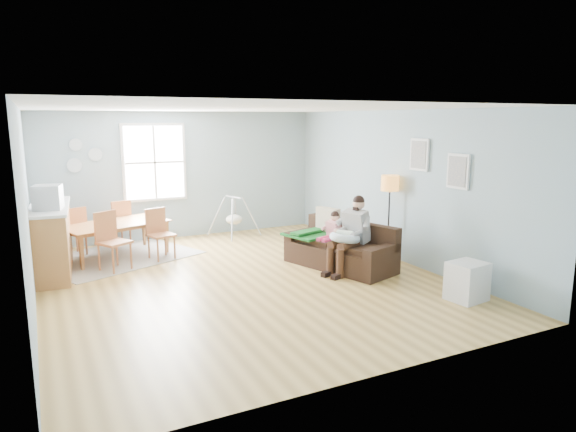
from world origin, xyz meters
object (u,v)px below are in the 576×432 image
toddler (331,229)px  counter (52,239)px  chair_nw (74,229)px  baby_swing (234,219)px  floor_lamp (390,190)px  dining_table (117,240)px  chair_se (159,230)px  chair_sw (110,237)px  monitor (47,197)px  father (351,232)px  sofa (342,251)px  chair_ne (119,220)px  storage_cube (467,281)px

toddler → counter: 4.71m
toddler → chair_nw: 4.79m
counter → baby_swing: (3.68, 1.21, -0.18)m
floor_lamp → chair_nw: 5.86m
dining_table → chair_se: (0.70, -0.42, 0.20)m
chair_sw → baby_swing: chair_sw is taller
toddler → dining_table: bearing=145.6°
chair_nw → monitor: 1.62m
father → counter: (-4.48, 2.17, -0.10)m
father → floor_lamp: (1.02, 0.30, 0.61)m
sofa → counter: size_ratio=1.01×
chair_nw → counter: 1.04m
floor_lamp → counter: (-5.50, 1.87, -0.71)m
sofa → baby_swing: size_ratio=1.91×
chair_nw → chair_ne: (0.87, 0.36, 0.01)m
chair_ne → counter: bearing=-134.3°
dining_table → counter: counter is taller
storage_cube → chair_sw: bearing=138.3°
floor_lamp → counter: size_ratio=0.75×
chair_sw → chair_nw: bearing=112.1°
chair_nw → counter: (-0.41, -0.95, 0.05)m
dining_table → counter: size_ratio=0.88×
chair_nw → baby_swing: (3.26, 0.26, -0.14)m
chair_ne → baby_swing: bearing=-2.5°
sofa → chair_nw: (-4.10, 2.82, 0.26)m
dining_table → chair_sw: chair_sw is taller
chair_se → sofa: bearing=-36.2°
father → floor_lamp: bearing=16.6°
toddler → chair_nw: toddler is taller
chair_se → counter: (-1.80, -0.11, 0.05)m
dining_table → baby_swing: baby_swing is taller
monitor → chair_ne: bearing=52.6°
dining_table → baby_swing: 2.67m
toddler → chair_ne: 4.34m
floor_lamp → chair_nw: size_ratio=1.66×
father → storage_cube: 2.08m
sofa → baby_swing: 3.19m
toddler → monitor: size_ratio=1.56×
storage_cube → chair_ne: chair_ne is taller
chair_sw → monitor: size_ratio=2.09×
storage_cube → chair_sw: (-4.30, 3.83, 0.30)m
chair_se → chair_nw: (-1.38, 0.84, 0.00)m
chair_sw → chair_nw: chair_sw is taller
counter → father: bearing=-25.9°
floor_lamp → baby_swing: 3.69m
toddler → floor_lamp: floor_lamp is taller
chair_ne → counter: size_ratio=0.46×
floor_lamp → baby_swing: floor_lamp is taller
chair_se → baby_swing: chair_se is taller
father → chair_sw: bearing=151.8°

